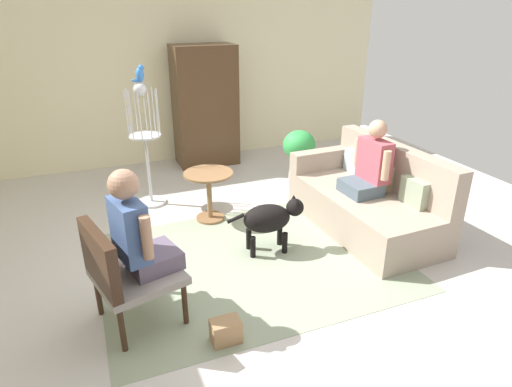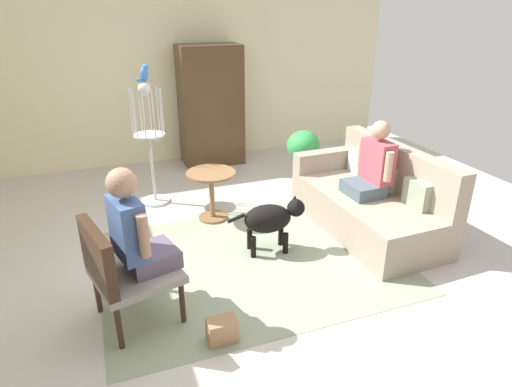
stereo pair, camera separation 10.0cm
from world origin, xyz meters
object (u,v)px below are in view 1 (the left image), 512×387
Objects in this scene: potted_plant at (299,152)px; bird_cage_stand at (146,147)px; person_on_couch at (370,165)px; parrot at (140,74)px; couch at (368,200)px; handbag at (226,331)px; armoire_cabinet at (205,106)px; dog at (270,218)px; round_end_table at (209,188)px; person_on_armchair at (136,232)px; armchair at (121,270)px.

bird_cage_stand is at bearing 171.35° from potted_plant.
parrot is at bearing 143.47° from person_on_couch.
handbag is at bearing -149.99° from couch.
couch is 2.36× the size of person_on_couch.
potted_plant is 0.46× the size of armoire_cabinet.
person_on_couch is at bearing 3.12° from dog.
round_end_table is 0.71× the size of potted_plant.
person_on_couch is 1.01× the size of dog.
round_end_table is 0.75× the size of dog.
parrot is at bearing 79.00° from person_on_armchair.
potted_plant is 3.08m from handbag.
armchair is at bearing -126.14° from round_end_table.
person_on_armchair is 0.47× the size of armoire_cabinet.
potted_plant is at bearing -8.65° from bird_cage_stand.
handbag is (0.51, -0.51, -0.69)m from person_on_armchair.
handbag is (-2.03, -1.16, -0.66)m from person_on_couch.
handbag is at bearing -87.97° from bird_cage_stand.
parrot is (0.43, 2.22, 0.82)m from person_on_armchair.
bird_cage_stand is (-2.13, 1.57, -0.00)m from person_on_couch.
person_on_couch reaches higher than couch.
round_end_table is 1.52m from parrot.
armoire_cabinet is at bearing 110.03° from person_on_couch.
couch is 2.28× the size of potted_plant.
person_on_couch is 2.64m from bird_cage_stand.
dog is at bearing -60.15° from bird_cage_stand.
armoire_cabinet reaches higher than round_end_table.
bird_cage_stand is at bearing 119.85° from dog.
couch is at bearing 38.78° from person_on_couch.
couch is at bearing 30.01° from handbag.
bird_cage_stand is 6.82× the size of handbag.
armchair is 1.10× the size of person_on_couch.
dog is 0.52× the size of bird_cage_stand.
bird_cage_stand is 0.86m from parrot.
couch is at bearing 14.94° from armchair.
round_end_table is at bearing -162.97° from potted_plant.
person_on_couch is 3.60× the size of handbag.
round_end_table is 2.64× the size of handbag.
couch is 1.24× the size of bird_cage_stand.
armoire_cabinet is 4.18m from handbag.
dog is at bearing -68.15° from round_end_table.
person_on_couch is at bearing -36.53° from parrot.
potted_plant is (1.93, -0.29, -0.21)m from bird_cage_stand.
person_on_couch is at bearing 14.45° from armchair.
person_on_couch reaches higher than dog.
person_on_armchair is at bearing 14.86° from armchair.
armchair is 1.50× the size of round_end_table.
parrot reaches higher than armchair.
armchair is 0.91m from handbag.
parrot reaches higher than person_on_armchair.
potted_plant is (0.99, 1.34, 0.17)m from dog.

